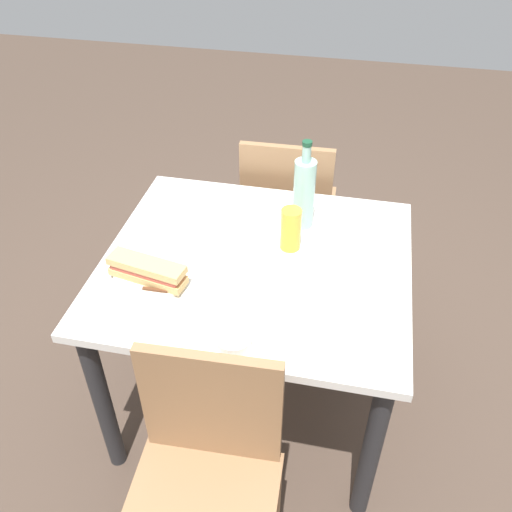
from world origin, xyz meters
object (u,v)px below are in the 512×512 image
Objects in this scene: knife_near at (143,288)px; olive_bowl at (234,341)px; beer_glass at (291,229)px; chair_near at (288,210)px; plate_near at (149,280)px; baguette_sandwich_near at (147,270)px; chair_far at (206,475)px; dining_table at (256,286)px; water_bottle at (304,192)px.

olive_bowl reaches higher than knife_near.
chair_near is at bearing -80.71° from beer_glass.
olive_bowl is (-0.32, 0.20, 0.01)m from plate_near.
baguette_sandwich_near reaches higher than olive_bowl.
plate_near is (0.31, -0.47, 0.24)m from chair_far.
dining_table is 6.65× the size of beer_glass.
dining_table is 0.40m from knife_near.
beer_glass is (-0.10, -0.74, 0.30)m from chair_far.
chair_far is at bearing 81.97° from water_bottle.
chair_near is 0.95m from knife_near.
knife_near is 1.19× the size of beer_glass.
beer_glass is (-0.09, 0.55, 0.30)m from chair_near.
water_bottle is at bearing -136.53° from baguette_sandwich_near.
chair_far reaches higher than dining_table.
plate_near is at bearing 68.66° from chair_near.
beer_glass is (-0.41, -0.27, 0.03)m from baguette_sandwich_near.
olive_bowl is at bearing 90.31° from chair_near.
water_bottle reaches higher than beer_glass.
water_bottle is 0.15m from beer_glass.
knife_near is 0.64m from water_bottle.
chair_far is 0.61m from plate_near.
beer_glass is at bearing 81.13° from water_bottle.
chair_near is 0.63m from beer_glass.
chair_far is 0.57m from knife_near.
chair_far is at bearing 123.11° from plate_near.
baguette_sandwich_near is 1.45× the size of knife_near.
olive_bowl is at bearing 148.48° from plate_near.
water_bottle reaches higher than olive_bowl.
olive_bowl is at bearing 80.10° from water_bottle.
baguette_sandwich_near is at bearing 0.00° from plate_near.
beer_glass reaches higher than knife_near.
baguette_sandwich_near is 1.72× the size of beer_glass.
chair_near is (-0.01, -0.64, -0.12)m from dining_table.
dining_table is 1.16× the size of chair_near.
olive_bowl is (-0.02, -0.27, 0.24)m from chair_far.
water_bottle is (-0.12, -0.88, 0.36)m from chair_far.
dining_table is at bearing 62.86° from water_bottle.
plate_near is 0.87× the size of baguette_sandwich_near.
dining_table is 3.05× the size of water_bottle.
plate_near is 0.49m from beer_glass.
plate_near is 0.04m from baguette_sandwich_near.
beer_glass is at bearing -135.96° from dining_table.
dining_table is at bearing -90.31° from chair_far.
knife_near is at bearing 35.92° from dining_table.
dining_table is at bearing -87.78° from olive_bowl.
chair_far is 4.81× the size of knife_near.
chair_near is at bearing -90.56° from chair_far.
olive_bowl is (0.11, 0.61, -0.12)m from water_bottle.
water_bottle is (-0.43, -0.41, 0.09)m from baguette_sandwich_near.
baguette_sandwich_near reaches higher than knife_near.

